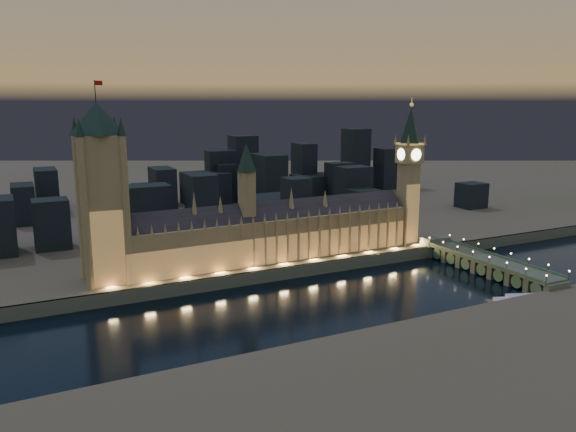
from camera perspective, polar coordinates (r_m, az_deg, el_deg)
name	(u,v)px	position (r m, az deg, el deg)	size (l,w,h in m)	color
ground_plane	(322,298)	(329.16, 3.49, -8.31)	(2000.00, 2000.00, 0.00)	black
north_bank	(138,180)	(810.54, -15.04, 3.54)	(2000.00, 960.00, 8.00)	brown
embankment_wall	(291,272)	(362.15, 0.27, -5.75)	(2000.00, 2.50, 8.00)	#494D49
palace_of_westminster	(274,232)	(373.50, -1.41, -1.66)	(202.00, 25.47, 78.00)	#907451
victoria_tower	(101,185)	(336.52, -18.43, 2.99)	(31.68, 31.68, 115.27)	#907451
elizabeth_tower	(409,163)	(424.12, 12.21, 5.29)	(18.00, 18.00, 106.47)	#907451
westminster_bridge	(483,263)	(396.79, 19.23, -4.56)	(19.97, 113.00, 15.90)	#494D49
river_boat	(528,300)	(348.65, 23.18, -7.84)	(46.39, 26.37, 4.50)	#494D49
city_backdrop	(232,185)	(557.18, -5.72, 3.13)	(479.36, 215.63, 77.60)	black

